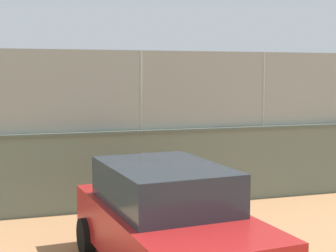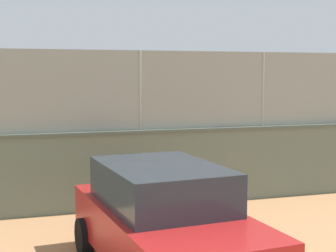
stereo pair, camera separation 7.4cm
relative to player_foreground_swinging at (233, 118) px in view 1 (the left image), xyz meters
The scene contains 8 objects.
ground_plane 5.57m from the player_foreground_swinging, ahead, with size 260.00×260.00×0.00m, color tan.
perimeter_wall 11.41m from the player_foreground_swinging, 62.94° to the left, with size 27.96×0.88×1.77m.
fence_panel_on_wall 11.53m from the player_foreground_swinging, 62.94° to the left, with size 27.47×0.55×1.77m.
player_foreground_swinging is the anchor object (origin of this frame).
player_near_wall_returning 6.50m from the player_foreground_swinging, 39.70° to the left, with size 0.98×0.84×1.54m.
player_crossing_court 10.97m from the player_foreground_swinging, 32.83° to the left, with size 0.91×0.66×1.55m.
sports_ball 1.61m from the player_foreground_swinging, 71.03° to the left, with size 0.10×0.10×0.10m, color yellow.
parked_car_red 15.94m from the player_foreground_swinging, 62.85° to the left, with size 2.38×4.32×1.67m.
Camera 1 is at (3.91, 20.80, 3.03)m, focal length 54.56 mm.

